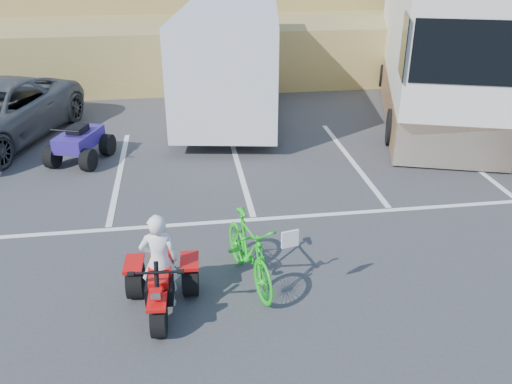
{
  "coord_description": "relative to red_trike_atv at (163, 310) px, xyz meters",
  "views": [
    {
      "loc": [
        -1.25,
        -6.49,
        4.95
      ],
      "look_at": [
        -0.09,
        1.55,
        1.0
      ],
      "focal_mm": 38.0,
      "sensor_mm": 36.0,
      "label": 1
    }
  ],
  "objects": [
    {
      "name": "ground",
      "position": [
        1.68,
        0.09,
        0.0
      ],
      "size": [
        100.0,
        100.0,
        0.0
      ],
      "primitive_type": "plane",
      "color": "#39393C",
      "rests_on": "ground"
    },
    {
      "name": "parking_stripes",
      "position": [
        2.55,
        4.16,
        0.0
      ],
      "size": [
        28.0,
        5.16,
        0.01
      ],
      "color": "white",
      "rests_on": "ground"
    },
    {
      "name": "grass_embankment",
      "position": [
        1.68,
        15.57,
        1.42
      ],
      "size": [
        40.0,
        8.5,
        3.1
      ],
      "color": "#9C8D47",
      "rests_on": "ground"
    },
    {
      "name": "red_trike_atv",
      "position": [
        0.0,
        0.0,
        0.0
      ],
      "size": [
        1.15,
        1.49,
        0.93
      ],
      "primitive_type": null,
      "rotation": [
        0.0,
        0.0,
        -0.05
      ],
      "color": "red",
      "rests_on": "ground"
    },
    {
      "name": "rider",
      "position": [
        0.01,
        0.15,
        0.74
      ],
      "size": [
        0.56,
        0.38,
        1.48
      ],
      "primitive_type": "imported",
      "rotation": [
        0.0,
        0.0,
        3.09
      ],
      "color": "white",
      "rests_on": "ground"
    },
    {
      "name": "green_dirt_bike",
      "position": [
        1.33,
        0.53,
        0.56
      ],
      "size": [
        0.93,
        1.94,
        1.12
      ],
      "primitive_type": "imported",
      "rotation": [
        0.0,
        0.0,
        0.23
      ],
      "color": "#14BF19",
      "rests_on": "ground"
    },
    {
      "name": "cargo_trailer",
      "position": [
        1.89,
        8.8,
        1.64
      ],
      "size": [
        3.6,
        6.81,
        3.02
      ],
      "rotation": [
        0.0,
        0.0,
        -0.16
      ],
      "color": "silver",
      "rests_on": "ground"
    },
    {
      "name": "rv_motorhome",
      "position": [
        7.98,
        8.98,
        1.6
      ],
      "size": [
        5.64,
        10.55,
        3.69
      ],
      "rotation": [
        0.0,
        0.0,
        -0.31
      ],
      "color": "silver",
      "rests_on": "ground"
    },
    {
      "name": "quad_atv_blue",
      "position": [
        -1.95,
        5.95,
        0.0
      ],
      "size": [
        1.54,
        1.77,
        0.97
      ],
      "primitive_type": null,
      "rotation": [
        0.0,
        0.0,
        -0.35
      ],
      "color": "navy",
      "rests_on": "ground"
    },
    {
      "name": "quad_atv_green",
      "position": [
        1.3,
        8.64,
        0.0
      ],
      "size": [
        1.62,
        1.92,
        1.08
      ],
      "primitive_type": null,
      "rotation": [
        0.0,
        0.0,
        0.26
      ],
      "color": "#175B14",
      "rests_on": "ground"
    }
  ]
}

